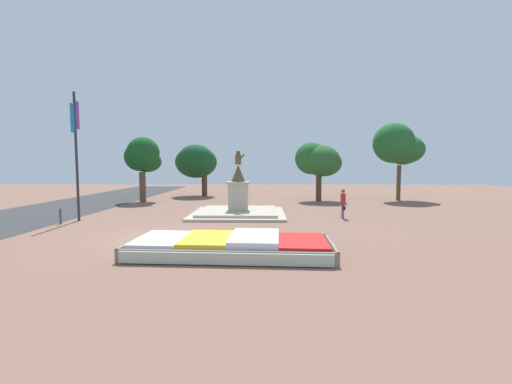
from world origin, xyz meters
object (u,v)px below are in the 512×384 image
at_px(banner_pole, 76,149).
at_px(pedestrian_with_handbag, 343,202).
at_px(flower_planter, 231,246).
at_px(kerb_bollard_north, 60,216).
at_px(statue_monument, 238,206).

relative_size(banner_pole, pedestrian_with_handbag, 4.12).
bearing_deg(pedestrian_with_handbag, banner_pole, -175.71).
distance_m(flower_planter, kerb_bollard_north, 11.20).
bearing_deg(banner_pole, kerb_bollard_north, -109.92).
relative_size(statue_monument, kerb_bollard_north, 6.61).
bearing_deg(flower_planter, statue_monument, 92.53).
distance_m(statue_monument, kerb_bollard_north, 9.76).
relative_size(statue_monument, banner_pole, 0.80).
bearing_deg(statue_monument, flower_planter, -87.47).
bearing_deg(statue_monument, banner_pole, -164.62).
height_order(banner_pole, pedestrian_with_handbag, banner_pole).
distance_m(statue_monument, pedestrian_with_handbag, 6.32).
relative_size(flower_planter, banner_pole, 1.01).
height_order(pedestrian_with_handbag, kerb_bollard_north, pedestrian_with_handbag).
bearing_deg(pedestrian_with_handbag, statue_monument, 168.25).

